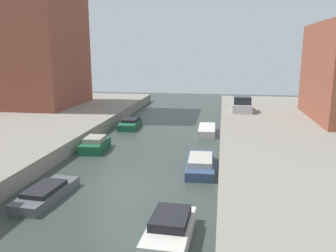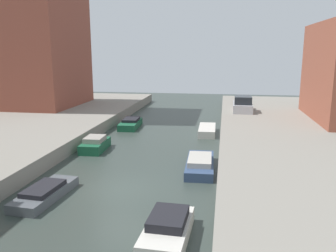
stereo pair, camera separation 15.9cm
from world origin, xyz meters
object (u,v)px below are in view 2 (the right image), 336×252
moored_boat_right_3 (200,164)px  moored_boat_left_2 (45,193)px  moored_boat_right_2 (168,229)px  moored_boat_right_4 (207,130)px  moored_boat_left_3 (95,144)px  moored_boat_left_4 (131,124)px  parked_car (243,105)px  apartment_tower_far (28,13)px

moored_boat_right_3 → moored_boat_left_2: bearing=-142.6°
moored_boat_right_2 → moored_boat_right_3: bearing=85.5°
moored_boat_left_2 → moored_boat_right_4: bearing=64.6°
moored_boat_left_3 → moored_boat_left_4: (0.47, 7.82, -0.07)m
parked_car → moored_boat_right_3: bearing=-101.4°
moored_boat_left_2 → moored_boat_right_3: moored_boat_right_3 is taller
moored_boat_right_2 → moored_boat_right_4: (0.57, 17.40, -0.10)m
apartment_tower_far → moored_boat_right_4: apartment_tower_far is taller
parked_car → moored_boat_right_2: size_ratio=1.15×
parked_car → moored_boat_right_3: (-3.16, -15.59, -1.30)m
moored_boat_right_2 → moored_boat_right_3: size_ratio=0.77×
apartment_tower_far → moored_boat_right_3: (19.91, -16.28, -10.66)m
moored_boat_left_3 → moored_boat_right_4: (7.65, 6.39, -0.12)m
moored_boat_left_3 → moored_boat_right_4: 9.97m
apartment_tower_far → moored_boat_left_3: size_ratio=6.45×
moored_boat_right_3 → apartment_tower_far: bearing=140.7°
moored_boat_right_2 → moored_boat_right_4: moored_boat_right_2 is taller
moored_boat_right_4 → moored_boat_right_2: bearing=-91.9°
parked_car → moored_boat_right_4: (-3.22, -6.25, -1.35)m
apartment_tower_far → parked_car: (23.06, -0.69, -9.36)m
apartment_tower_far → moored_boat_right_2: (19.27, -24.34, -10.61)m
moored_boat_left_3 → moored_boat_right_3: moored_boat_left_3 is taller
moored_boat_left_3 → apartment_tower_far: bearing=132.5°
parked_car → moored_boat_left_2: parked_car is taller
moored_boat_left_3 → moored_boat_left_4: bearing=86.6°
moored_boat_right_2 → apartment_tower_far: bearing=128.4°
apartment_tower_far → moored_boat_right_4: 23.59m
apartment_tower_far → moored_boat_right_3: size_ratio=4.37×
moored_boat_left_3 → moored_boat_left_2: bearing=-85.4°
moored_boat_right_2 → moored_boat_left_3: bearing=122.7°
parked_car → moored_boat_left_4: bearing=-155.2°
moored_boat_left_2 → moored_boat_right_2: bearing=-22.6°
apartment_tower_far → moored_boat_right_3: apartment_tower_far is taller
moored_boat_right_3 → moored_boat_left_3: bearing=159.0°
moored_boat_right_3 → parked_car: bearing=78.6°
apartment_tower_far → moored_boat_left_2: bearing=-59.3°
moored_boat_left_4 → moored_boat_left_3: bearing=-93.4°
moored_boat_left_2 → moored_boat_left_4: 16.17m
moored_boat_left_4 → moored_boat_right_4: (7.18, -1.43, -0.06)m
moored_boat_left_3 → moored_boat_right_2: 13.09m
moored_boat_right_2 → moored_boat_right_3: 8.08m
moored_boat_right_3 → moored_boat_right_4: (-0.06, 9.34, -0.05)m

